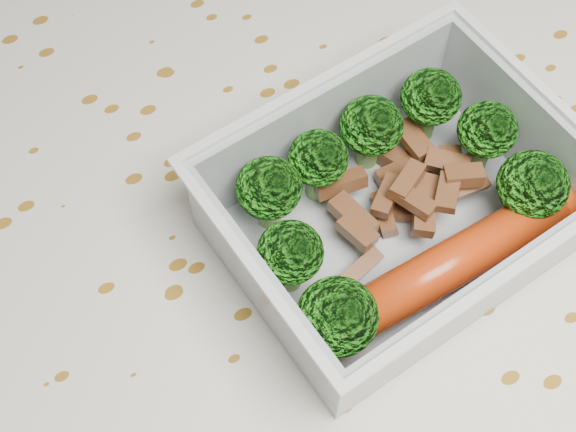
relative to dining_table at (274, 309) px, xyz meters
name	(u,v)px	position (x,y,z in m)	size (l,w,h in m)	color
dining_table	(274,309)	(0.00, 0.00, 0.00)	(1.40, 0.90, 0.75)	brown
tablecloth	(272,274)	(0.00, 0.00, 0.05)	(1.46, 0.96, 0.19)	silver
lunch_container	(396,213)	(0.06, -0.02, 0.11)	(0.19, 0.16, 0.06)	#B5BAC2
broccoli_florets	(384,189)	(0.06, -0.01, 0.12)	(0.16, 0.12, 0.05)	#608C3F
meat_pile	(409,187)	(0.07, -0.01, 0.11)	(0.10, 0.07, 0.03)	brown
sausage	(451,264)	(0.07, -0.06, 0.11)	(0.15, 0.03, 0.02)	#B5310B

